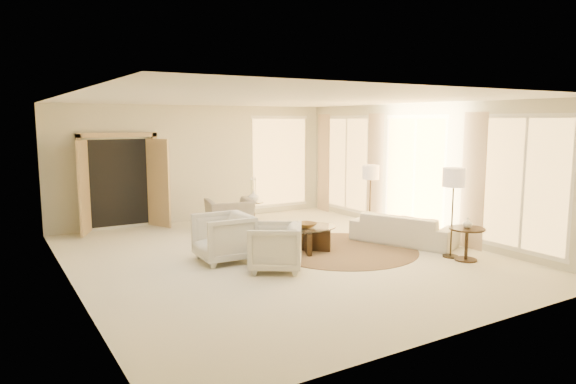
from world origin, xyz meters
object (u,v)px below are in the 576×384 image
floor_lamp_far (454,182)px  floor_lamp_near (371,175)px  sofa (404,229)px  side_table (254,211)px  end_table (467,238)px  coffee_table (306,236)px  accent_chair (230,209)px  bowl (306,225)px  side_vase (254,196)px  armchair_right (275,245)px  armchair_left (223,235)px  end_vase (467,223)px

floor_lamp_far → floor_lamp_near: bearing=88.3°
sofa → side_table: bearing=3.9°
end_table → coffee_table: bearing=135.3°
accent_chair → bowl: (0.37, -2.62, 0.05)m
accent_chair → side_vase: bearing=-157.1°
armchair_right → floor_lamp_far: bearing=106.9°
armchair_left → side_table: 3.25m
armchair_left → armchair_right: (0.50, -0.94, -0.03)m
accent_chair → side_table: (0.68, 0.14, -0.12)m
armchair_right → bowl: (1.12, 0.78, 0.07)m
bowl → sofa: bearing=-14.2°
armchair_right → coffee_table: bearing=158.5°
accent_chair → floor_lamp_far: size_ratio=0.63×
accent_chair → end_vase: size_ratio=5.66×
end_table → side_vase: 5.08m
coffee_table → side_table: (0.32, 2.76, 0.04)m
side_table → floor_lamp_far: (1.66, -4.48, 1.05)m
end_vase → side_vase: (-1.72, 4.78, -0.00)m
accent_chair → coffee_table: size_ratio=0.72×
sofa → coffee_table: 2.06m
bowl → end_vase: 2.87m
coffee_table → side_table: bearing=83.4°
accent_chair → bowl: 2.65m
end_vase → side_table: bearing=109.8°
armchair_right → accent_chair: accent_chair is taller
side_table → floor_lamp_far: floor_lamp_far is taller
side_table → bowl: bearing=-96.6°
armchair_left → armchair_right: bearing=30.2°
end_table → side_table: (-1.72, 4.78, -0.08)m
sofa → armchair_right: size_ratio=2.40×
side_table → end_vase: bearing=-70.2°
side_table → floor_lamp_near: bearing=-51.3°
side_table → bowl: bowl is taller
armchair_right → accent_chair: (0.76, 3.40, 0.02)m
sofa → end_table: sofa is taller
end_table → side_vase: side_vase is taller
sofa → armchair_left: 3.68m
armchair_right → end_table: 3.39m
armchair_right → side_vase: bearing=-168.4°
end_table → side_table: 5.08m
armchair_right → floor_lamp_far: 3.38m
bowl → end_table: bearing=-44.7°
armchair_left → bowl: size_ratio=2.49×
armchair_left → end_vase: 4.26m
coffee_table → floor_lamp_near: size_ratio=0.95×
floor_lamp_far → side_vase: floor_lamp_far is taller
bowl → side_vase: (0.32, 2.76, 0.17)m
end_table → armchair_left: bearing=149.3°
end_table → side_table: bearing=109.8°
sofa → side_table: size_ratio=3.82×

